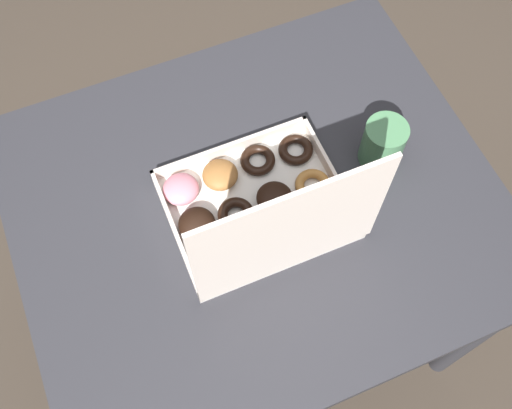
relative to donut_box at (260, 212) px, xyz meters
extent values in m
plane|color=#42382D|center=(-0.01, -0.05, -0.83)|extent=(8.00, 8.00, 0.00)
cube|color=#2D2D33|center=(-0.01, -0.05, -0.07)|extent=(1.01, 0.86, 0.03)
cylinder|color=#2D2D33|center=(-0.47, -0.43, -0.46)|extent=(0.06, 0.06, 0.75)
cylinder|color=#2D2D33|center=(0.44, -0.43, -0.46)|extent=(0.06, 0.06, 0.75)
cylinder|color=#2D2D33|center=(-0.47, 0.33, -0.46)|extent=(0.06, 0.06, 0.75)
cube|color=silver|center=(-0.01, -0.04, -0.05)|extent=(0.36, 0.30, 0.01)
cube|color=silver|center=(-0.01, -0.18, -0.03)|extent=(0.36, 0.01, 0.03)
cube|color=silver|center=(-0.01, 0.11, -0.03)|extent=(0.36, 0.01, 0.03)
cube|color=silver|center=(-0.18, -0.04, -0.03)|extent=(0.01, 0.30, 0.03)
cube|color=silver|center=(0.17, -0.04, -0.03)|extent=(0.01, 0.30, 0.03)
cube|color=silver|center=(-0.01, 0.12, 0.13)|extent=(0.36, 0.01, 0.30)
torus|color=black|center=(-0.14, -0.12, -0.04)|extent=(0.08, 0.08, 0.02)
torus|color=black|center=(-0.05, -0.13, -0.04)|extent=(0.08, 0.08, 0.02)
ellipsoid|color=#9E6633|center=(0.04, -0.13, -0.03)|extent=(0.08, 0.08, 0.04)
ellipsoid|color=pink|center=(0.13, -0.13, -0.03)|extent=(0.08, 0.08, 0.04)
torus|color=#B77A38|center=(-0.14, -0.03, -0.04)|extent=(0.08, 0.08, 0.02)
ellipsoid|color=black|center=(-0.05, -0.03, -0.03)|extent=(0.08, 0.08, 0.04)
torus|color=black|center=(0.04, -0.03, -0.04)|extent=(0.08, 0.08, 0.02)
ellipsoid|color=black|center=(0.12, -0.04, -0.03)|extent=(0.08, 0.08, 0.04)
ellipsoid|color=pink|center=(-0.13, 0.06, -0.03)|extent=(0.08, 0.08, 0.04)
torus|color=#381E11|center=(-0.05, 0.05, -0.04)|extent=(0.08, 0.08, 0.02)
ellipsoid|color=white|center=(0.03, 0.06, -0.03)|extent=(0.08, 0.08, 0.04)
torus|color=#B77A38|center=(0.12, 0.06, -0.04)|extent=(0.08, 0.08, 0.02)
cylinder|color=#4C8456|center=(-0.30, -0.05, 0.00)|extent=(0.09, 0.09, 0.11)
cylinder|color=black|center=(-0.30, -0.05, 0.05)|extent=(0.07, 0.07, 0.01)
camera|label=1|loc=(0.21, 0.47, 1.07)|focal=42.00mm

